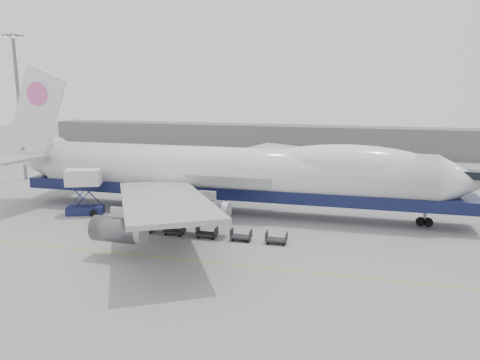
# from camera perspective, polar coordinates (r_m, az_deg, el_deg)

# --- Properties ---
(ground) EXTENTS (260.00, 260.00, 0.00)m
(ground) POSITION_cam_1_polar(r_m,az_deg,el_deg) (52.75, -5.13, -7.31)
(ground) COLOR gray
(ground) RESTS_ON ground
(apron_line) EXTENTS (60.00, 0.15, 0.01)m
(apron_line) POSITION_cam_1_polar(r_m,az_deg,el_deg) (47.50, -7.63, -9.53)
(apron_line) COLOR gold
(apron_line) RESTS_ON ground
(hangar) EXTENTS (110.00, 8.00, 7.00)m
(hangar) POSITION_cam_1_polar(r_m,az_deg,el_deg) (120.75, 1.70, 5.12)
(hangar) COLOR slate
(hangar) RESTS_ON ground
(floodlight_mast) EXTENTS (2.40, 2.40, 25.43)m
(floodlight_mast) POSITION_cam_1_polar(r_m,az_deg,el_deg) (92.41, -25.37, 8.75)
(floodlight_mast) COLOR slate
(floodlight_mast) RESTS_ON ground
(airliner) EXTENTS (67.00, 55.30, 19.98)m
(airliner) POSITION_cam_1_polar(r_m,az_deg,el_deg) (62.21, -0.91, 1.00)
(airliner) COLOR white
(airliner) RESTS_ON ground
(catering_truck) EXTENTS (5.25, 4.39, 6.04)m
(catering_truck) POSITION_cam_1_polar(r_m,az_deg,el_deg) (65.39, -18.47, -1.04)
(catering_truck) COLOR #191E4D
(catering_truck) RESTS_ON ground
(dolly_0) EXTENTS (2.30, 1.35, 1.30)m
(dolly_0) POSITION_cam_1_polar(r_m,az_deg,el_deg) (58.10, -15.28, -5.35)
(dolly_0) COLOR #2D2D30
(dolly_0) RESTS_ON ground
(dolly_1) EXTENTS (2.30, 1.35, 1.30)m
(dolly_1) POSITION_cam_1_polar(r_m,az_deg,el_deg) (56.26, -11.75, -5.73)
(dolly_1) COLOR #2D2D30
(dolly_1) RESTS_ON ground
(dolly_2) EXTENTS (2.30, 1.35, 1.30)m
(dolly_2) POSITION_cam_1_polar(r_m,az_deg,el_deg) (54.65, -8.00, -6.11)
(dolly_2) COLOR #2D2D30
(dolly_2) RESTS_ON ground
(dolly_3) EXTENTS (2.30, 1.35, 1.30)m
(dolly_3) POSITION_cam_1_polar(r_m,az_deg,el_deg) (53.28, -4.03, -6.49)
(dolly_3) COLOR #2D2D30
(dolly_3) RESTS_ON ground
(dolly_4) EXTENTS (2.30, 1.35, 1.30)m
(dolly_4) POSITION_cam_1_polar(r_m,az_deg,el_deg) (52.19, 0.13, -6.85)
(dolly_4) COLOR #2D2D30
(dolly_4) RESTS_ON ground
(dolly_5) EXTENTS (2.30, 1.35, 1.30)m
(dolly_5) POSITION_cam_1_polar(r_m,az_deg,el_deg) (51.38, 4.46, -7.19)
(dolly_5) COLOR #2D2D30
(dolly_5) RESTS_ON ground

